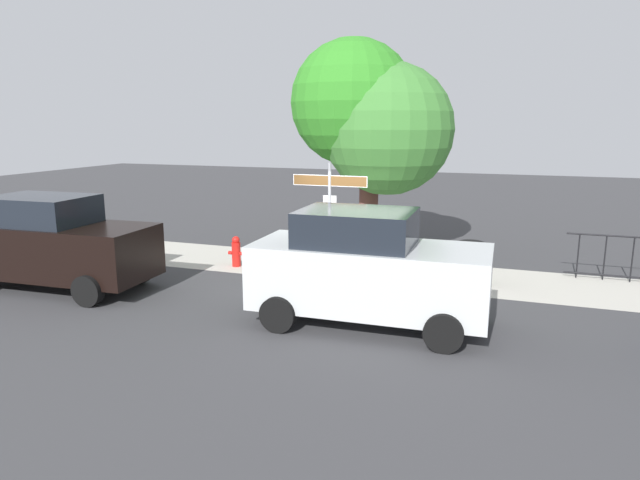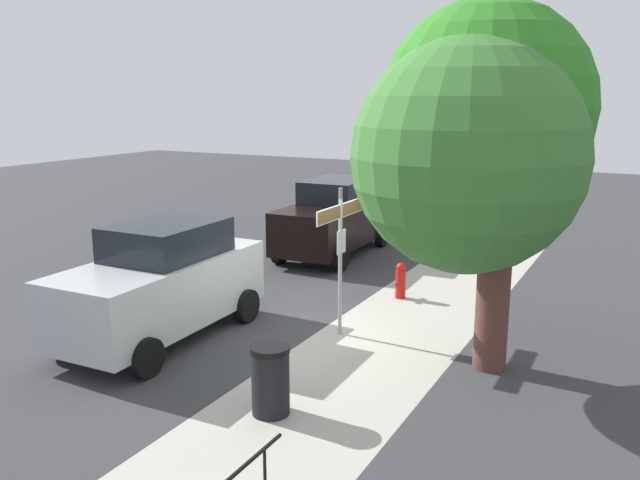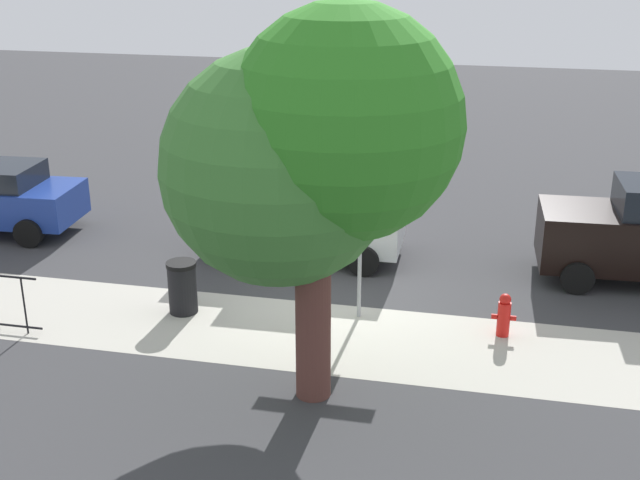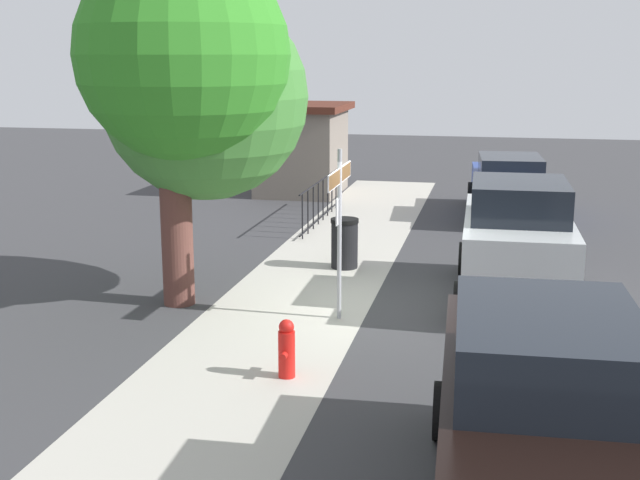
{
  "view_description": "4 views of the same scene",
  "coord_description": "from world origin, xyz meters",
  "px_view_note": "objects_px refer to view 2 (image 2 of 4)",
  "views": [
    {
      "loc": [
        3.46,
        -11.73,
        3.58
      ],
      "look_at": [
        -0.72,
        0.13,
        0.94
      ],
      "focal_mm": 31.5,
      "sensor_mm": 36.0,
      "label": 1
    },
    {
      "loc": [
        9.55,
        5.33,
        4.29
      ],
      "look_at": [
        -0.67,
        -0.05,
        1.7
      ],
      "focal_mm": 36.62,
      "sensor_mm": 36.0,
      "label": 2
    },
    {
      "loc": [
        -2.78,
        13.68,
        6.56
      ],
      "look_at": [
        -0.03,
        1.19,
        1.73
      ],
      "focal_mm": 46.13,
      "sensor_mm": 36.0,
      "label": 3
    },
    {
      "loc": [
        -12.94,
        -1.95,
        4.1
      ],
      "look_at": [
        -0.71,
        0.68,
        1.29
      ],
      "focal_mm": 46.53,
      "sensor_mm": 36.0,
      "label": 4
    }
  ],
  "objects_px": {
    "car_silver": "(162,282)",
    "fire_hydrant": "(401,281)",
    "trash_bin": "(270,380)",
    "street_sign": "(340,234)",
    "car_black": "(334,218)",
    "shade_tree": "(478,137)"
  },
  "relations": [
    {
      "from": "street_sign",
      "to": "trash_bin",
      "type": "relative_size",
      "value": 2.75
    },
    {
      "from": "car_silver",
      "to": "trash_bin",
      "type": "height_order",
      "value": "car_silver"
    },
    {
      "from": "shade_tree",
      "to": "car_black",
      "type": "relative_size",
      "value": 1.29
    },
    {
      "from": "car_black",
      "to": "car_silver",
      "type": "bearing_deg",
      "value": -1.66
    },
    {
      "from": "car_black",
      "to": "fire_hydrant",
      "type": "relative_size",
      "value": 5.72
    },
    {
      "from": "shade_tree",
      "to": "car_silver",
      "type": "distance_m",
      "value": 5.94
    },
    {
      "from": "street_sign",
      "to": "car_silver",
      "type": "xyz_separation_m",
      "value": [
        1.62,
        -2.73,
        -0.85
      ]
    },
    {
      "from": "shade_tree",
      "to": "car_silver",
      "type": "height_order",
      "value": "shade_tree"
    },
    {
      "from": "street_sign",
      "to": "fire_hydrant",
      "type": "height_order",
      "value": "street_sign"
    },
    {
      "from": "shade_tree",
      "to": "car_black",
      "type": "xyz_separation_m",
      "value": [
        -5.84,
        -5.28,
        -2.65
      ]
    },
    {
      "from": "car_silver",
      "to": "trash_bin",
      "type": "bearing_deg",
      "value": 63.24
    },
    {
      "from": "fire_hydrant",
      "to": "trash_bin",
      "type": "height_order",
      "value": "trash_bin"
    },
    {
      "from": "shade_tree",
      "to": "fire_hydrant",
      "type": "relative_size",
      "value": 7.37
    },
    {
      "from": "street_sign",
      "to": "fire_hydrant",
      "type": "distance_m",
      "value": 2.96
    },
    {
      "from": "car_silver",
      "to": "fire_hydrant",
      "type": "bearing_deg",
      "value": 143.75
    },
    {
      "from": "shade_tree",
      "to": "car_black",
      "type": "bearing_deg",
      "value": -137.88
    },
    {
      "from": "street_sign",
      "to": "car_silver",
      "type": "relative_size",
      "value": 0.64
    },
    {
      "from": "car_black",
      "to": "trash_bin",
      "type": "distance_m",
      "value": 9.22
    },
    {
      "from": "car_silver",
      "to": "fire_hydrant",
      "type": "height_order",
      "value": "car_silver"
    },
    {
      "from": "shade_tree",
      "to": "trash_bin",
      "type": "height_order",
      "value": "shade_tree"
    },
    {
      "from": "street_sign",
      "to": "shade_tree",
      "type": "height_order",
      "value": "shade_tree"
    },
    {
      "from": "street_sign",
      "to": "trash_bin",
      "type": "height_order",
      "value": "street_sign"
    }
  ]
}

